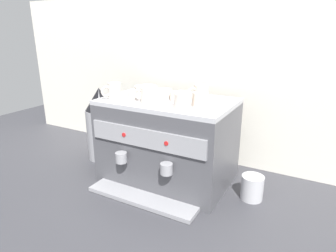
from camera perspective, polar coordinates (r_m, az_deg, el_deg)
ground_plane at (r=1.62m, az=0.00°, el=-10.09°), size 4.00×4.00×0.00m
tiled_backsplash_wall at (r=1.77m, az=5.61°, el=9.19°), size 2.80×0.03×0.99m
espresso_machine at (r=1.53m, az=-0.08°, el=-2.91°), size 0.66×0.54×0.44m
ceramic_cup_0 at (r=1.40m, az=-4.19°, el=6.14°), size 0.11×0.07×0.07m
ceramic_cup_1 at (r=1.47m, az=6.41°, el=6.68°), size 0.09×0.09×0.07m
ceramic_cup_2 at (r=1.34m, az=6.35°, el=5.31°), size 0.08×0.10×0.06m
ceramic_cup_3 at (r=1.30m, az=2.89°, el=5.09°), size 0.08×0.11×0.06m
ceramic_cup_4 at (r=1.51m, az=-10.66°, el=6.90°), size 0.07×0.10×0.08m
ceramic_bowl_0 at (r=1.44m, az=2.54°, el=5.85°), size 0.11×0.11×0.04m
ceramic_bowl_1 at (r=1.52m, az=-6.02°, el=6.21°), size 0.10×0.10×0.03m
ceramic_bowl_2 at (r=1.50m, az=-1.18°, el=6.40°), size 0.10×0.10×0.04m
ceramic_bowl_3 at (r=1.63m, az=-4.40°, el=7.20°), size 0.13×0.13×0.04m
coffee_grinder at (r=1.83m, az=-13.06°, el=0.34°), size 0.18×0.18×0.45m
milk_pitcher at (r=1.46m, az=16.31°, el=-11.60°), size 0.11×0.11×0.12m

